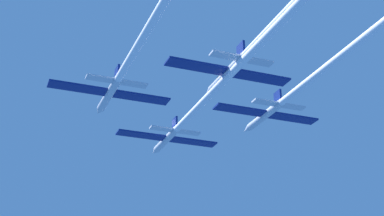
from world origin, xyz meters
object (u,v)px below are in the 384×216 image
at_px(jet_left_wing, 150,25).
at_px(jet_slot, 286,13).
at_px(jet_right_wing, 321,72).
at_px(jet_lead, 211,93).

xyz_separation_m(jet_left_wing, jet_slot, (11.80, -6.75, 0.11)).
bearing_deg(jet_right_wing, jet_lead, 140.45).
bearing_deg(jet_slot, jet_lead, 90.11).
xyz_separation_m(jet_right_wing, jet_slot, (-10.48, -10.16, -0.33)).
distance_m(jet_lead, jet_slot, 18.85).
height_order(jet_lead, jet_right_wing, jet_right_wing).
height_order(jet_left_wing, jet_slot, jet_slot).
bearing_deg(jet_left_wing, jet_slot, -29.79).
bearing_deg(jet_right_wing, jet_left_wing, -171.31).
relative_size(jet_left_wing, jet_slot, 1.17).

